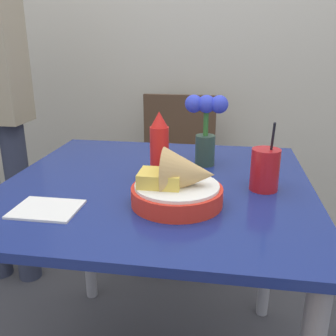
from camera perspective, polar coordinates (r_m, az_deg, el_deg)
The scene contains 8 objects.
wall_window at distance 2.28m, azimuth 4.38°, elevation 22.55°, with size 7.00×0.06×2.60m.
dining_table at distance 1.17m, azimuth -1.60°, elevation -7.25°, with size 0.91×0.89×0.75m.
chair_far_window at distance 2.06m, azimuth 1.40°, elevation 0.82°, with size 0.40×0.40×0.87m.
food_basket at distance 0.95m, azimuth 1.89°, elevation -2.62°, with size 0.24×0.24×0.15m.
ketchup_bottle at distance 1.13m, azimuth -1.12°, elevation 3.33°, with size 0.06×0.06×0.20m.
drink_cup at distance 1.08m, azimuth 14.53°, elevation -0.42°, with size 0.08×0.08×0.20m.
flower_vase at distance 1.25m, azimuth 5.79°, elevation 6.68°, with size 0.14×0.07×0.24m.
napkin at distance 0.99m, azimuth -18.02°, elevation -5.97°, with size 0.16×0.13×0.01m.
Camera 1 is at (0.20, -1.03, 1.15)m, focal length 40.00 mm.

